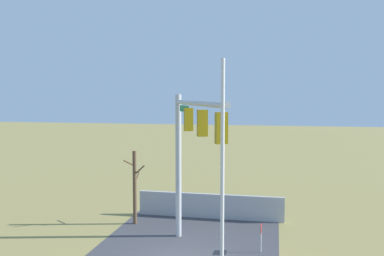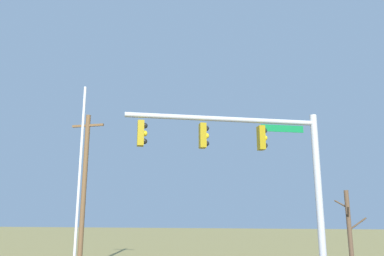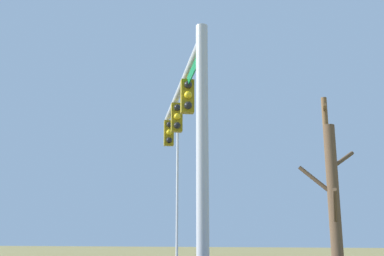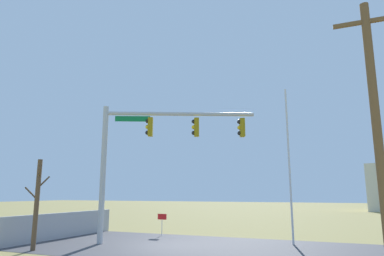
# 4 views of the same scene
# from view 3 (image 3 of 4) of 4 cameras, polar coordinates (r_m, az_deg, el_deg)

# --- Properties ---
(signal_mast) EXTENTS (7.17, 3.38, 6.79)m
(signal_mast) POSITION_cam_3_polar(r_m,az_deg,el_deg) (12.80, -0.61, 0.18)
(signal_mast) COLOR #B2B5BA
(signal_mast) RESTS_ON ground_plane
(flagpole) EXTENTS (0.10, 0.10, 7.64)m
(flagpole) POSITION_cam_3_polar(r_m,az_deg,el_deg) (19.45, -1.82, -7.62)
(flagpole) COLOR silver
(flagpole) RESTS_ON ground_plane
(utility_pole) EXTENTS (1.90, 0.26, 8.28)m
(utility_pole) POSITION_cam_3_polar(r_m,az_deg,el_deg) (21.87, 16.55, -6.42)
(utility_pole) COLOR brown
(utility_pole) RESTS_ON ground_plane
(bare_tree) EXTENTS (1.27, 1.02, 3.87)m
(bare_tree) POSITION_cam_3_polar(r_m,az_deg,el_deg) (8.46, 17.28, -12.08)
(bare_tree) COLOR brown
(bare_tree) RESTS_ON ground_plane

